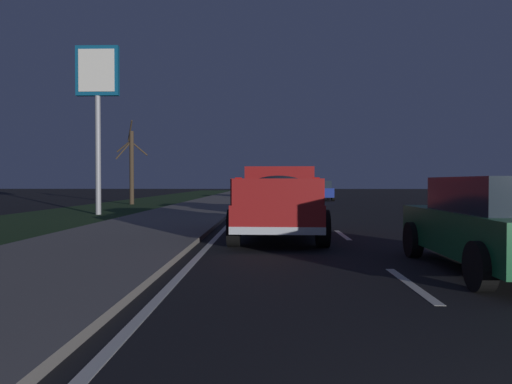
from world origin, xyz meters
TOP-DOWN VIEW (x-y plane):
  - ground at (27.00, 0.00)m, footprint 144.00×144.00m
  - sidewalk_shoulder at (27.00, 5.70)m, footprint 108.00×4.00m
  - grass_verge at (27.00, 10.70)m, footprint 108.00×6.00m
  - lane_markings at (29.14, 2.55)m, footprint 108.00×3.54m
  - pickup_truck at (11.20, 1.75)m, footprint 5.49×2.41m
  - sedan_white at (19.90, 1.60)m, footprint 4.43×2.07m
  - sedan_blue at (36.74, -1.95)m, footprint 4.41×2.03m
  - sedan_green at (6.37, -1.68)m, footprint 4.40×2.02m
  - sedan_tan at (40.91, 1.91)m, footprint 4.44×2.08m
  - gas_price_sign at (19.82, 9.62)m, footprint 0.27×1.90m
  - bare_tree_far at (29.73, 10.96)m, footprint 1.42×2.04m

SIDE VIEW (x-z plane):
  - ground at x=27.00m, z-range 0.00..0.00m
  - grass_verge at x=27.00m, z-range 0.00..0.01m
  - lane_markings at x=29.14m, z-range 0.00..0.01m
  - sidewalk_shoulder at x=27.00m, z-range 0.00..0.12m
  - sedan_white at x=19.90m, z-range 0.01..1.55m
  - sedan_blue at x=36.74m, z-range 0.01..1.55m
  - sedan_green at x=6.37m, z-range 0.01..1.55m
  - sedan_tan at x=40.91m, z-range 0.01..1.55m
  - pickup_truck at x=11.20m, z-range 0.05..1.92m
  - bare_tree_far at x=29.73m, z-range -0.15..5.33m
  - gas_price_sign at x=19.82m, z-range 1.91..9.38m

